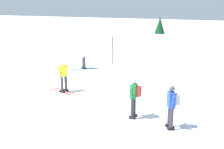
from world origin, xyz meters
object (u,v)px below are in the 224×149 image
object	(u,v)px
conifer_far_left	(160,29)
skier_white	(84,56)
skier_green	(134,96)
skier_yellow	(63,75)
trail_marker_pole	(112,51)
skier_blue	(172,105)

from	to	relation	value
conifer_far_left	skier_white	bearing A→B (deg)	-103.28
skier_green	conifer_far_left	size ratio (longest dim) A/B	0.56
skier_yellow	trail_marker_pole	xyz separation A→B (m)	(-0.02, 7.21, 0.15)
skier_white	skier_blue	bearing A→B (deg)	-45.45
skier_yellow	skier_white	size ratio (longest dim) A/B	1.00
skier_yellow	skier_blue	bearing A→B (deg)	-22.17
skier_yellow	trail_marker_pole	bearing A→B (deg)	90.14
skier_blue	conifer_far_left	distance (m)	20.10
conifer_far_left	skier_blue	bearing A→B (deg)	-76.44
skier_green	skier_white	xyz separation A→B (m)	(-5.90, 7.16, -0.04)
skier_yellow	skier_white	xyz separation A→B (m)	(-1.39, 5.14, -0.00)
skier_green	skier_blue	size ratio (longest dim) A/B	1.00
skier_blue	trail_marker_pole	xyz separation A→B (m)	(-6.14, 9.71, 0.11)
skier_white	trail_marker_pole	world-z (taller)	trail_marker_pole
trail_marker_pole	conifer_far_left	distance (m)	9.94
trail_marker_pole	skier_green	bearing A→B (deg)	-63.92
skier_green	conifer_far_left	xyz separation A→B (m)	(-3.09, 19.04, 0.87)
trail_marker_pole	conifer_far_left	xyz separation A→B (m)	(1.43, 9.81, 0.76)
skier_blue	skier_white	world-z (taller)	same
skier_yellow	skier_blue	distance (m)	6.61
skier_green	trail_marker_pole	world-z (taller)	trail_marker_pole
trail_marker_pole	skier_yellow	bearing A→B (deg)	-89.86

